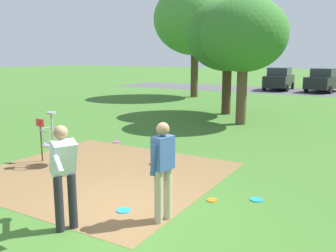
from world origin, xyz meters
The scene contains 15 objects.
ground_plane centered at (0.00, 0.00, 0.00)m, with size 160.00×160.00×0.00m, color #3D6B28.
dirt_tee_pad centered at (-1.93, 1.75, 0.00)m, with size 5.40×5.00×0.01m, color brown.
disc_golf_basket centered at (-3.48, 1.63, 0.75)m, with size 0.98×0.58×1.39m.
player_foreground_watching centered at (0.66, 0.30, 0.97)m, with size 0.43×0.49×1.71m.
player_throwing centered at (-0.54, -0.75, 0.99)m, with size 0.88×0.89×1.71m.
frisbee_near_basket centered at (-0.16, 0.27, 0.01)m, with size 0.26×0.26×0.02m, color #1E93DB.
frisbee_by_tee centered at (-3.63, 4.46, 0.01)m, with size 0.25×0.25×0.02m, color #E53D99.
frisbee_mid_grass centered at (1.77, 1.98, 0.01)m, with size 0.24×0.24×0.02m, color #1E93DB.
frisbee_far_left centered at (1.03, 1.52, 0.01)m, with size 0.20×0.20×0.02m, color orange.
tree_near_right centered at (-7.42, 17.85, 5.15)m, with size 5.53×5.53×7.52m.
tree_mid_left centered at (-2.73, 11.84, 3.71)m, with size 3.95×3.95×5.41m.
tree_mid_right centered at (-1.21, 9.60, 3.59)m, with size 3.47×3.47×5.09m.
parking_lot_strip centered at (0.00, 25.43, 0.00)m, with size 36.00×6.00×0.01m, color #4C4C51.
parked_car_leftmost centered at (-3.66, 26.17, 0.92)m, with size 2.11×4.27×1.84m.
parked_car_center_left centered at (-0.17, 26.22, 0.92)m, with size 2.57×4.47×1.84m.
Camera 1 is at (3.66, -4.66, 2.77)m, focal length 38.82 mm.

